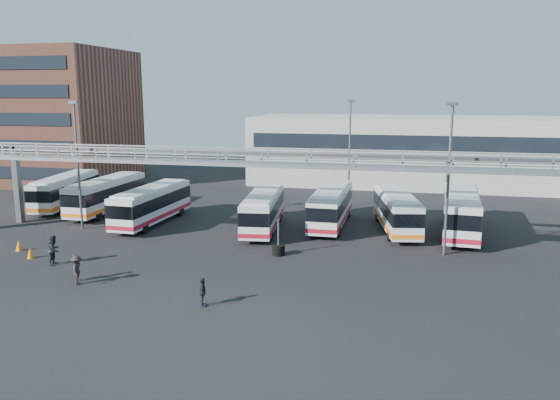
% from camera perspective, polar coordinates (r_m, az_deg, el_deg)
% --- Properties ---
extents(ground, '(140.00, 140.00, 0.00)m').
position_cam_1_polar(ground, '(33.26, -3.70, -7.82)').
color(ground, black).
rests_on(ground, ground).
extents(gantry, '(51.40, 5.15, 7.10)m').
position_cam_1_polar(gantry, '(37.51, -1.26, 3.02)').
color(gantry, gray).
rests_on(gantry, ground).
extents(apartment_building, '(18.00, 15.00, 16.00)m').
position_cam_1_polar(apartment_building, '(74.01, -23.01, 8.06)').
color(apartment_building, brown).
rests_on(apartment_building, ground).
extents(warehouse, '(42.00, 14.00, 8.00)m').
position_cam_1_polar(warehouse, '(68.55, 15.27, 5.02)').
color(warehouse, '#9E9E99').
rests_on(warehouse, ground).
extents(light_pole_left, '(0.70, 0.35, 10.21)m').
position_cam_1_polar(light_pole_left, '(45.91, -20.40, 4.09)').
color(light_pole_left, '#4C4F54').
rests_on(light_pole_left, ground).
extents(light_pole_mid, '(0.70, 0.35, 10.21)m').
position_cam_1_polar(light_pole_mid, '(37.61, 17.23, 2.89)').
color(light_pole_mid, '#4C4F54').
rests_on(light_pole_mid, ground).
extents(light_pole_back, '(0.70, 0.35, 10.21)m').
position_cam_1_polar(light_pole_back, '(52.64, 7.29, 5.50)').
color(light_pole_back, '#4C4F54').
rests_on(light_pole_back, ground).
extents(bus_0, '(3.72, 10.42, 3.09)m').
position_cam_1_polar(bus_0, '(55.94, -21.52, 0.98)').
color(bus_0, silver).
rests_on(bus_0, ground).
extents(bus_1, '(2.60, 10.44, 3.16)m').
position_cam_1_polar(bus_1, '(52.38, -17.66, 0.64)').
color(bus_1, silver).
rests_on(bus_1, ground).
extents(bus_2, '(2.79, 10.32, 3.11)m').
position_cam_1_polar(bus_2, '(46.89, -13.25, -0.35)').
color(bus_2, silver).
rests_on(bus_2, ground).
extents(bus_4, '(3.45, 10.17, 3.03)m').
position_cam_1_polar(bus_4, '(43.53, -1.78, -0.98)').
color(bus_4, silver).
rests_on(bus_4, ground).
extents(bus_5, '(2.49, 10.35, 3.14)m').
position_cam_1_polar(bus_5, '(44.98, 5.35, -0.55)').
color(bus_5, silver).
rests_on(bus_5, ground).
extents(bus_6, '(4.14, 10.26, 3.04)m').
position_cam_1_polar(bus_6, '(44.25, 12.09, -1.02)').
color(bus_6, silver).
rests_on(bus_6, ground).
extents(bus_7, '(3.34, 11.17, 3.35)m').
position_cam_1_polar(bus_7, '(44.37, 18.37, -1.08)').
color(bus_7, silver).
rests_on(bus_7, ground).
extents(pedestrian_a, '(0.40, 0.59, 1.61)m').
position_cam_1_polar(pedestrian_a, '(34.09, -20.48, -6.63)').
color(pedestrian_a, black).
rests_on(pedestrian_a, ground).
extents(pedestrian_b, '(0.79, 0.98, 1.92)m').
position_cam_1_polar(pedestrian_b, '(37.77, -22.52, -4.83)').
color(pedestrian_b, '#221F2C').
rests_on(pedestrian_b, ground).
extents(pedestrian_c, '(1.06, 1.27, 1.71)m').
position_cam_1_polar(pedestrian_c, '(33.42, -20.43, -6.89)').
color(pedestrian_c, '#2E1F21').
rests_on(pedestrian_c, ground).
extents(pedestrian_d, '(0.63, 0.96, 1.52)m').
position_cam_1_polar(pedestrian_d, '(28.60, -8.09, -9.51)').
color(pedestrian_d, '#1B2230').
rests_on(pedestrian_d, ground).
extents(cone_left, '(0.52, 0.52, 0.71)m').
position_cam_1_polar(cone_left, '(39.95, -24.63, -5.06)').
color(cone_left, orange).
rests_on(cone_left, ground).
extents(cone_right, '(0.51, 0.51, 0.76)m').
position_cam_1_polar(cone_right, '(42.15, -25.62, -4.30)').
color(cone_right, orange).
rests_on(cone_right, ground).
extents(tire_stack, '(0.88, 0.88, 2.52)m').
position_cam_1_polar(tire_stack, '(37.03, -0.17, -5.13)').
color(tire_stack, black).
rests_on(tire_stack, ground).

